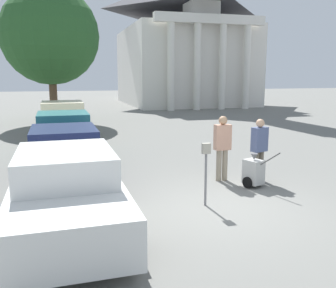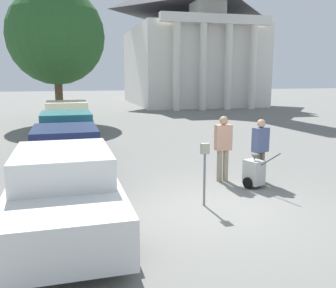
% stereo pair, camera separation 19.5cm
% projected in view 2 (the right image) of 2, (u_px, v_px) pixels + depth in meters
% --- Properties ---
extents(ground_plane, '(120.00, 120.00, 0.00)m').
position_uv_depth(ground_plane, '(217.00, 208.00, 7.82)').
color(ground_plane, slate).
extents(parked_car_white, '(2.06, 5.00, 1.45)m').
position_uv_depth(parked_car_white, '(64.00, 189.00, 6.87)').
color(parked_car_white, silver).
rests_on(parked_car_white, ground_plane).
extents(parked_car_navy, '(2.05, 4.90, 1.41)m').
position_uv_depth(parked_car_navy, '(66.00, 154.00, 9.93)').
color(parked_car_navy, '#19234C').
rests_on(parked_car_navy, ground_plane).
extents(parked_car_teal, '(2.15, 4.88, 1.44)m').
position_uv_depth(parked_car_teal, '(67.00, 133.00, 13.43)').
color(parked_car_teal, '#23666B').
rests_on(parked_car_teal, ground_plane).
extents(parked_car_cream, '(2.15, 4.96, 1.60)m').
position_uv_depth(parked_car_cream, '(67.00, 121.00, 16.57)').
color(parked_car_cream, beige).
rests_on(parked_car_cream, ground_plane).
extents(parking_meter, '(0.18, 0.09, 1.35)m').
position_uv_depth(parking_meter, '(205.00, 163.00, 7.80)').
color(parking_meter, slate).
rests_on(parking_meter, ground_plane).
extents(person_worker, '(0.42, 0.22, 1.71)m').
position_uv_depth(person_worker, '(223.00, 144.00, 9.65)').
color(person_worker, gray).
rests_on(person_worker, ground_plane).
extents(person_supervisor, '(0.47, 0.34, 1.64)m').
position_uv_depth(person_supervisor, '(260.00, 147.00, 9.60)').
color(person_supervisor, '#665B4C').
rests_on(person_supervisor, ground_plane).
extents(equipment_cart, '(0.55, 0.99, 1.00)m').
position_uv_depth(equipment_cart, '(254.00, 172.00, 9.20)').
color(equipment_cart, '#B2B2AD').
rests_on(equipment_cart, ground_plane).
extents(church, '(10.80, 14.12, 25.60)m').
position_uv_depth(church, '(190.00, 35.00, 35.07)').
color(church, silver).
rests_on(church, ground_plane).
extents(shade_tree, '(5.44, 5.44, 7.62)m').
position_uv_depth(shade_tree, '(56.00, 36.00, 20.98)').
color(shade_tree, brown).
rests_on(shade_tree, ground_plane).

